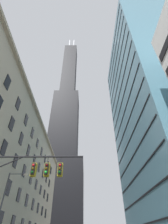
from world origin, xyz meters
name	(u,v)px	position (x,y,z in m)	size (l,w,h in m)	color
dark_skyscraper	(64,142)	(-14.09, 94.83, 56.33)	(27.55, 27.55, 189.20)	black
glass_office_midrise	(160,108)	(20.77, 25.20, 29.52)	(19.64, 31.67, 59.05)	teal
traffic_signal_mast	(27,178)	(-3.79, 4.25, 5.61)	(8.00, 0.63, 7.44)	black
street_lamppost	(5,203)	(-8.97, 13.45, 5.33)	(2.51, 0.32, 8.82)	#47474C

